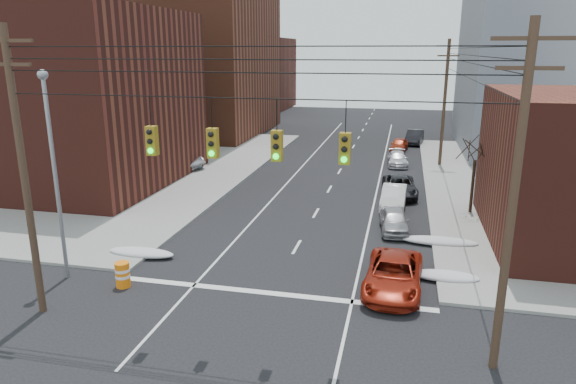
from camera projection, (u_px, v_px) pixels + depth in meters
The scene contains 26 objects.
sidewalk_nw at pixel (42, 163), 47.01m from camera, with size 40.00×40.00×0.15m, color gray.
building_brick_tall at pixel (164, 8), 62.11m from camera, with size 24.00×20.00×30.00m, color brown.
building_brick_near at pixel (45, 98), 39.53m from camera, with size 20.00×16.00×13.00m, color #512018.
building_brick_far at pixel (224, 74), 89.37m from camera, with size 22.00×18.00×12.00m, color #512018.
building_glass at pixel (543, 43), 73.64m from camera, with size 20.00×18.00×22.00m, color gray.
utility_pole_left at pixel (23, 170), 18.99m from camera, with size 2.20×0.28×11.00m.
utility_pole_right at pixel (513, 199), 15.38m from camera, with size 2.20×0.28×11.00m.
utility_pole_far at pixel (445, 101), 44.50m from camera, with size 2.20×0.28×11.00m.
traffic_signals at pixel (244, 143), 16.76m from camera, with size 17.00×0.42×2.02m.
street_light at pixel (53, 159), 22.09m from camera, with size 0.44×0.44×9.32m.
bare_tree at pixel (473, 179), 32.05m from camera, with size 2.09×2.20×4.93m.
snow_nw at pixel (141, 253), 25.89m from camera, with size 3.50×1.08×0.42m, color silver.
snow_ne at pixel (445, 276), 23.21m from camera, with size 3.00×1.08×0.42m, color silver.
snow_east_far at pixel (440, 241), 27.44m from camera, with size 4.00×1.08×0.42m, color silver.
red_pickup at pixel (394, 275), 22.15m from camera, with size 2.38×5.16×1.43m, color maroon.
parked_car_a at pixel (394, 220), 29.36m from camera, with size 1.56×3.87×1.32m, color #A3A3A7.
parked_car_b at pixel (394, 197), 33.84m from camera, with size 1.53×4.39×1.45m, color white.
parked_car_c at pixel (400, 186), 36.57m from camera, with size 2.28×4.94×1.37m, color black.
parked_car_d at pixel (398, 159), 46.16m from camera, with size 1.72×4.23×1.23m, color silver.
parked_car_e at pixel (399, 145), 52.82m from camera, with size 1.55×3.86×1.31m, color maroon.
parked_car_f at pixel (414, 137), 56.72m from camera, with size 1.63×4.69×1.54m, color black.
lot_car_a at pixel (119, 176), 38.93m from camera, with size 1.51×4.32×1.42m, color silver.
lot_car_b at pixel (177, 158), 44.81m from camera, with size 2.55×5.54×1.54m, color silver.
lot_car_c at pixel (140, 165), 43.00m from camera, with size 1.72×4.23×1.23m, color black.
lot_car_d at pixel (123, 166), 42.25m from camera, with size 1.57×3.90×1.33m, color #B1B1B6.
construction_barrel at pixel (123, 274), 22.51m from camera, with size 0.74×0.74×1.13m.
Camera 1 is at (5.16, -12.89, 10.10)m, focal length 32.00 mm.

